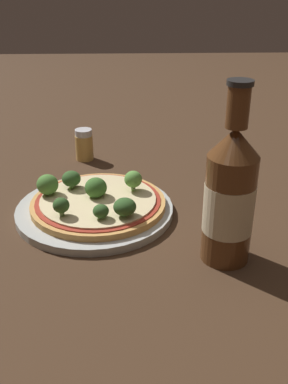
% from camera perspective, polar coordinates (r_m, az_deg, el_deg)
% --- Properties ---
extents(ground_plane, '(3.00, 3.00, 0.00)m').
position_cam_1_polar(ground_plane, '(0.71, -7.78, -2.71)').
color(ground_plane, '#3D2819').
extents(plate, '(0.24, 0.24, 0.01)m').
position_cam_1_polar(plate, '(0.70, -6.25, -2.22)').
color(plate, '#B2B7B2').
rests_on(plate, ground_plane).
extents(pizza, '(0.21, 0.21, 0.01)m').
position_cam_1_polar(pizza, '(0.69, -5.84, -1.40)').
color(pizza, tan).
rests_on(pizza, plate).
extents(broccoli_floret_0, '(0.03, 0.03, 0.03)m').
position_cam_1_polar(broccoli_floret_0, '(0.73, -9.22, 1.67)').
color(broccoli_floret_0, '#7A9E5B').
rests_on(broccoli_floret_0, pizza).
extents(broccoli_floret_1, '(0.03, 0.03, 0.03)m').
position_cam_1_polar(broccoli_floret_1, '(0.63, -2.46, -1.90)').
color(broccoli_floret_1, '#7A9E5B').
rests_on(broccoli_floret_1, pizza).
extents(broccoli_floret_2, '(0.02, 0.02, 0.03)m').
position_cam_1_polar(broccoli_floret_2, '(0.64, -10.48, -1.70)').
color(broccoli_floret_2, '#7A9E5B').
rests_on(broccoli_floret_2, pizza).
extents(broccoli_floret_3, '(0.03, 0.03, 0.03)m').
position_cam_1_polar(broccoli_floret_3, '(0.71, -12.15, 0.93)').
color(broccoli_floret_3, '#7A9E5B').
rests_on(broccoli_floret_3, pizza).
extents(broccoli_floret_4, '(0.03, 0.03, 0.03)m').
position_cam_1_polar(broccoli_floret_4, '(0.71, -1.38, 1.61)').
color(broccoli_floret_4, '#7A9E5B').
rests_on(broccoli_floret_4, pizza).
extents(broccoli_floret_5, '(0.03, 0.03, 0.03)m').
position_cam_1_polar(broccoli_floret_5, '(0.69, -6.13, 0.56)').
color(broccoli_floret_5, '#7A9E5B').
rests_on(broccoli_floret_5, pizza).
extents(broccoli_floret_6, '(0.02, 0.02, 0.02)m').
position_cam_1_polar(broccoli_floret_6, '(0.63, -5.50, -2.44)').
color(broccoli_floret_6, '#7A9E5B').
rests_on(broccoli_floret_6, pizza).
extents(beer_bottle, '(0.06, 0.06, 0.23)m').
position_cam_1_polar(beer_bottle, '(0.56, 10.82, -0.54)').
color(beer_bottle, '#563319').
rests_on(beer_bottle, ground_plane).
extents(pepper_shaker, '(0.03, 0.03, 0.06)m').
position_cam_1_polar(pepper_shaker, '(0.90, -7.60, 5.96)').
color(pepper_shaker, tan).
rests_on(pepper_shaker, ground_plane).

